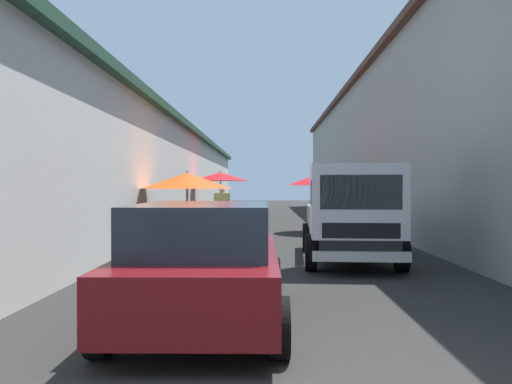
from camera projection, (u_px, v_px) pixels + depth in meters
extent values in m
plane|color=#282826|center=(277.00, 236.00, 17.28)|extent=(90.00, 90.00, 0.00)
cube|color=silver|center=(89.00, 177.00, 19.66)|extent=(49.50, 7.00, 4.02)
cube|color=#284C38|center=(89.00, 122.00, 19.63)|extent=(49.80, 7.50, 0.24)
cube|color=gray|center=(465.00, 147.00, 19.36)|extent=(49.50, 7.00, 6.35)
cube|color=#4C3328|center=(466.00, 59.00, 19.32)|extent=(49.80, 7.50, 0.24)
cylinder|color=#9E9EA3|center=(220.00, 198.00, 23.19)|extent=(0.06, 0.06, 2.31)
cone|color=red|center=(220.00, 176.00, 23.18)|extent=(2.58, 2.58, 0.38)
sphere|color=#9E9EA3|center=(220.00, 171.00, 23.18)|extent=(0.07, 0.07, 0.07)
cube|color=brown|center=(222.00, 214.00, 23.05)|extent=(0.86, 0.78, 0.82)
sphere|color=orange|center=(220.00, 204.00, 23.29)|extent=(0.09, 0.09, 0.09)
sphere|color=orange|center=(221.00, 203.00, 22.79)|extent=(0.09, 0.09, 0.09)
sphere|color=orange|center=(216.00, 204.00, 23.23)|extent=(0.09, 0.09, 0.09)
cylinder|color=#9E9EA3|center=(325.00, 202.00, 18.38)|extent=(0.06, 0.06, 2.20)
cone|color=red|center=(325.00, 178.00, 18.37)|extent=(2.71, 2.71, 0.49)
sphere|color=#9E9EA3|center=(325.00, 170.00, 18.37)|extent=(0.07, 0.07, 0.07)
cube|color=brown|center=(330.00, 222.00, 18.49)|extent=(0.91, 0.64, 0.75)
sphere|color=orange|center=(332.00, 209.00, 18.77)|extent=(0.09, 0.09, 0.09)
sphere|color=orange|center=(332.00, 210.00, 18.43)|extent=(0.09, 0.09, 0.09)
sphere|color=orange|center=(337.00, 211.00, 18.26)|extent=(0.09, 0.09, 0.09)
sphere|color=orange|center=(333.00, 211.00, 18.20)|extent=(0.09, 0.09, 0.09)
sphere|color=orange|center=(332.00, 211.00, 18.33)|extent=(0.09, 0.09, 0.09)
sphere|color=orange|center=(334.00, 210.00, 18.45)|extent=(0.09, 0.09, 0.09)
cylinder|color=#9E9EA3|center=(187.00, 211.00, 13.68)|extent=(0.06, 0.06, 2.03)
cone|color=#D84C14|center=(187.00, 181.00, 13.67)|extent=(2.46, 2.46, 0.42)
sphere|color=#9E9EA3|center=(187.00, 171.00, 13.67)|extent=(0.07, 0.07, 0.07)
cube|color=olive|center=(182.00, 235.00, 13.49)|extent=(0.82, 0.79, 0.75)
sphere|color=orange|center=(173.00, 220.00, 13.28)|extent=(0.09, 0.09, 0.09)
sphere|color=orange|center=(184.00, 219.00, 13.34)|extent=(0.09, 0.09, 0.09)
sphere|color=orange|center=(188.00, 219.00, 13.70)|extent=(0.09, 0.09, 0.09)
sphere|color=orange|center=(174.00, 219.00, 13.58)|extent=(0.09, 0.09, 0.09)
cube|color=#600F14|center=(205.00, 275.00, 6.24)|extent=(3.91, 1.75, 0.64)
cube|color=#19232D|center=(204.00, 227.00, 6.08)|extent=(2.35, 1.53, 0.56)
cube|color=black|center=(218.00, 268.00, 8.15)|extent=(0.11, 1.65, 0.20)
cube|color=silver|center=(182.00, 251.00, 8.18)|extent=(0.06, 0.24, 0.14)
cube|color=silver|center=(255.00, 251.00, 8.16)|extent=(0.06, 0.24, 0.14)
cylinder|color=black|center=(157.00, 278.00, 7.58)|extent=(0.60, 0.20, 0.60)
cylinder|color=black|center=(273.00, 278.00, 7.56)|extent=(0.60, 0.20, 0.60)
cylinder|color=black|center=(100.00, 327.00, 4.93)|extent=(0.60, 0.20, 0.60)
cylinder|color=black|center=(279.00, 328.00, 4.91)|extent=(0.60, 0.20, 0.60)
cube|color=black|center=(347.00, 238.00, 11.61)|extent=(4.87, 1.73, 0.36)
cube|color=silver|center=(356.00, 201.00, 9.97)|extent=(1.63, 1.83, 1.40)
cube|color=#19232D|center=(361.00, 192.00, 9.23)|extent=(0.14, 1.47, 0.63)
cube|color=#19232D|center=(356.00, 192.00, 9.97)|extent=(1.14, 1.83, 0.45)
cube|color=black|center=(361.00, 231.00, 9.23)|extent=(0.14, 1.40, 0.28)
cube|color=silver|center=(361.00, 257.00, 9.16)|extent=(0.22, 1.75, 0.18)
cube|color=gray|center=(378.00, 217.00, 12.36)|extent=(3.16, 0.23, 0.50)
cube|color=gray|center=(310.00, 216.00, 12.48)|extent=(3.16, 0.23, 0.50)
cube|color=gray|center=(338.00, 213.00, 13.97)|extent=(0.15, 1.65, 0.50)
cylinder|color=black|center=(402.00, 253.00, 9.92)|extent=(0.73, 0.26, 0.72)
cylinder|color=black|center=(311.00, 253.00, 10.05)|extent=(0.73, 0.26, 0.72)
cylinder|color=black|center=(376.00, 238.00, 12.98)|extent=(0.73, 0.26, 0.72)
cylinder|color=black|center=(307.00, 237.00, 13.11)|extent=(0.73, 0.26, 0.72)
cylinder|color=#665B4C|center=(224.00, 219.00, 20.13)|extent=(0.14, 0.14, 0.80)
cylinder|color=#665B4C|center=(220.00, 219.00, 20.11)|extent=(0.14, 0.14, 0.80)
cube|color=#D8C666|center=(222.00, 201.00, 20.11)|extent=(0.27, 0.49, 0.60)
sphere|color=tan|center=(222.00, 190.00, 20.11)|extent=(0.22, 0.22, 0.22)
cylinder|color=#D8C666|center=(229.00, 200.00, 20.15)|extent=(0.08, 0.08, 0.54)
cylinder|color=#D8C666|center=(215.00, 200.00, 20.08)|extent=(0.08, 0.08, 0.54)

